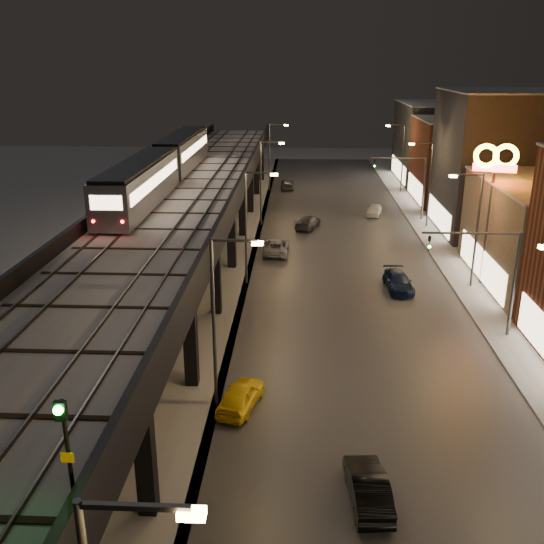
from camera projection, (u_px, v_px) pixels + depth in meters
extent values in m
cube|color=#46474D|center=(346.00, 268.00, 51.87)|extent=(17.00, 120.00, 0.06)
cube|color=#9FA1A8|center=(464.00, 270.00, 51.41)|extent=(4.00, 120.00, 0.14)
cube|color=#9FA1A8|center=(190.00, 266.00, 52.46)|extent=(11.00, 120.00, 0.06)
cube|color=black|center=(180.00, 209.00, 47.72)|extent=(9.00, 100.00, 1.00)
cube|color=black|center=(145.00, 455.00, 23.16)|extent=(0.70, 0.70, 5.30)
cube|color=black|center=(42.00, 396.00, 22.50)|extent=(8.00, 0.60, 0.50)
cube|color=black|center=(56.00, 338.00, 32.91)|extent=(0.70, 0.70, 5.30)
cube|color=black|center=(191.00, 341.00, 32.59)|extent=(0.70, 0.70, 5.30)
cube|color=black|center=(119.00, 296.00, 31.92)|extent=(8.00, 0.60, 0.50)
cube|color=black|center=(111.00, 276.00, 42.34)|extent=(0.70, 0.70, 5.30)
cube|color=black|center=(216.00, 278.00, 42.01)|extent=(0.70, 0.70, 5.30)
cube|color=black|center=(161.00, 242.00, 41.34)|extent=(8.00, 0.60, 0.50)
cube|color=black|center=(145.00, 236.00, 51.76)|extent=(0.70, 0.70, 5.30)
cube|color=black|center=(231.00, 238.00, 51.43)|extent=(0.70, 0.70, 5.30)
cube|color=black|center=(187.00, 208.00, 50.76)|extent=(8.00, 0.60, 0.50)
cube|color=black|center=(170.00, 209.00, 61.18)|extent=(0.70, 0.70, 5.30)
cube|color=black|center=(242.00, 210.00, 60.85)|extent=(0.70, 0.70, 5.30)
cube|color=black|center=(205.00, 185.00, 60.19)|extent=(8.00, 0.60, 0.50)
cube|color=black|center=(187.00, 189.00, 70.60)|extent=(0.70, 0.70, 5.30)
cube|color=black|center=(250.00, 190.00, 70.28)|extent=(0.70, 0.70, 5.30)
cube|color=black|center=(218.00, 168.00, 69.61)|extent=(8.00, 0.60, 0.50)
cube|color=black|center=(201.00, 174.00, 80.03)|extent=(0.70, 0.70, 5.30)
cube|color=black|center=(257.00, 174.00, 79.70)|extent=(0.70, 0.70, 5.30)
cube|color=black|center=(228.00, 155.00, 79.03)|extent=(8.00, 0.60, 0.50)
cube|color=black|center=(211.00, 162.00, 89.45)|extent=(0.70, 0.70, 5.30)
cube|color=black|center=(261.00, 162.00, 89.12)|extent=(0.70, 0.70, 5.30)
cube|color=black|center=(236.00, 145.00, 88.45)|extent=(8.00, 0.60, 0.50)
cube|color=#B2B7C1|center=(179.00, 202.00, 47.53)|extent=(8.40, 100.00, 0.16)
cube|color=#332D28|center=(139.00, 200.00, 47.62)|extent=(0.08, 98.00, 0.16)
cube|color=#332D28|center=(157.00, 200.00, 47.56)|extent=(0.08, 98.00, 0.16)
cube|color=#332D28|center=(195.00, 200.00, 47.42)|extent=(0.08, 98.00, 0.16)
cube|color=#332D28|center=(214.00, 200.00, 47.36)|extent=(0.08, 98.00, 0.16)
cube|color=black|center=(132.00, 255.00, 34.30)|extent=(7.80, 0.24, 0.06)
cube|color=black|center=(184.00, 195.00, 49.38)|extent=(7.80, 0.24, 0.06)
cube|color=black|center=(212.00, 163.00, 64.45)|extent=(7.80, 0.24, 0.06)
cube|color=black|center=(229.00, 144.00, 79.53)|extent=(7.80, 0.24, 0.06)
cube|color=black|center=(234.00, 197.00, 47.18)|extent=(0.30, 100.00, 1.10)
cube|color=black|center=(124.00, 195.00, 47.57)|extent=(0.30, 100.00, 1.10)
cube|color=#FFE6B8|center=(481.00, 264.00, 48.06)|extent=(0.10, 12.00, 2.40)
cube|color=#2B2A31|center=(504.00, 164.00, 61.07)|extent=(12.00, 13.00, 14.00)
cube|color=#FFE6B8|center=(438.00, 215.00, 63.13)|extent=(0.10, 10.40, 2.40)
cube|color=#B2B7C1|center=(513.00, 91.00, 58.72)|extent=(12.20, 13.20, 0.16)
cube|color=brown|center=(466.00, 162.00, 74.93)|extent=(12.00, 12.00, 10.00)
cube|color=#FFE6B8|center=(415.00, 188.00, 76.32)|extent=(0.10, 9.60, 2.40)
cube|color=#B2B7C1|center=(471.00, 119.00, 73.24)|extent=(12.20, 12.20, 0.16)
cube|color=#2D2D2E|center=(442.00, 143.00, 87.95)|extent=(12.00, 16.00, 11.00)
cube|color=#FFE6B8|center=(398.00, 169.00, 89.51)|extent=(0.10, 12.80, 2.40)
cube|color=#B2B7C1|center=(446.00, 103.00, 86.10)|extent=(12.20, 16.20, 0.16)
cube|color=#38383A|center=(134.00, 507.00, 11.55)|extent=(2.20, 0.12, 0.12)
cube|color=#FFC65B|center=(192.00, 514.00, 11.54)|extent=(0.55, 0.28, 0.18)
cylinder|color=#38383A|center=(214.00, 325.00, 30.02)|extent=(0.18, 0.18, 9.00)
cube|color=#38383A|center=(234.00, 240.00, 28.51)|extent=(2.20, 0.12, 0.12)
cube|color=#FFC65B|center=(257.00, 243.00, 28.50)|extent=(0.55, 0.28, 0.18)
cylinder|color=#38383A|center=(246.00, 229.00, 46.98)|extent=(0.18, 0.18, 9.00)
cube|color=#38383A|center=(259.00, 173.00, 45.47)|extent=(2.20, 0.12, 0.12)
cube|color=#FFC65B|center=(274.00, 175.00, 45.46)|extent=(0.55, 0.28, 0.18)
cylinder|color=#38383A|center=(477.00, 232.00, 46.19)|extent=(0.18, 0.18, 9.00)
cube|color=#38383A|center=(468.00, 175.00, 44.78)|extent=(2.20, 0.12, 0.12)
cube|color=#FFC65B|center=(453.00, 176.00, 44.87)|extent=(0.55, 0.28, 0.18)
cylinder|color=#38383A|center=(261.00, 184.00, 63.94)|extent=(0.18, 0.18, 9.00)
cube|color=#38383A|center=(271.00, 142.00, 62.43)|extent=(2.20, 0.12, 0.12)
cube|color=#FFC65B|center=(282.00, 143.00, 62.42)|extent=(0.55, 0.28, 0.18)
cylinder|color=#38383A|center=(430.00, 186.00, 63.15)|extent=(0.18, 0.18, 9.00)
cube|color=#38383A|center=(423.00, 143.00, 61.74)|extent=(2.20, 0.12, 0.12)
cube|color=#FFC65B|center=(412.00, 144.00, 61.83)|extent=(0.55, 0.28, 0.18)
cylinder|color=#38383A|center=(269.00, 158.00, 80.90)|extent=(0.18, 0.18, 9.00)
cube|color=#38383A|center=(278.00, 124.00, 79.39)|extent=(2.20, 0.12, 0.12)
cube|color=#FFC65B|center=(286.00, 125.00, 79.38)|extent=(0.55, 0.28, 0.18)
cylinder|color=#38383A|center=(403.00, 159.00, 80.11)|extent=(0.18, 0.18, 9.00)
cube|color=#38383A|center=(397.00, 125.00, 78.70)|extent=(2.20, 0.12, 0.12)
cube|color=#FFC65B|center=(388.00, 126.00, 78.79)|extent=(0.55, 0.28, 0.18)
cylinder|color=#38383A|center=(514.00, 286.00, 38.04)|extent=(0.20, 0.20, 7.00)
cube|color=#38383A|center=(471.00, 233.00, 37.05)|extent=(6.00, 0.12, 0.12)
imported|color=black|center=(429.00, 241.00, 37.33)|extent=(0.20, 0.16, 1.00)
sphere|color=#0CFF26|center=(430.00, 245.00, 37.27)|extent=(0.18, 0.18, 0.18)
cylinder|color=#38383A|center=(424.00, 189.00, 66.31)|extent=(0.20, 0.20, 7.00)
cube|color=#38383A|center=(398.00, 158.00, 65.32)|extent=(6.00, 0.12, 0.12)
imported|color=black|center=(375.00, 162.00, 65.59)|extent=(0.20, 0.16, 1.00)
sphere|color=#0CFF26|center=(375.00, 165.00, 65.53)|extent=(0.18, 0.18, 0.18)
cube|color=gray|center=(140.00, 185.00, 45.08)|extent=(2.66, 16.08, 3.03)
cube|color=black|center=(138.00, 163.00, 44.54)|extent=(2.39, 15.62, 0.23)
cube|color=beige|center=(121.00, 179.00, 45.01)|extent=(0.05, 14.70, 0.83)
cube|color=beige|center=(157.00, 179.00, 44.89)|extent=(0.05, 14.70, 0.83)
cube|color=gray|center=(183.00, 151.00, 61.35)|extent=(2.66, 16.08, 3.03)
cube|color=black|center=(182.00, 135.00, 60.81)|extent=(2.39, 15.62, 0.23)
cube|color=beige|center=(169.00, 147.00, 61.27)|extent=(0.05, 14.70, 0.83)
cube|color=beige|center=(196.00, 147.00, 61.15)|extent=(0.05, 14.70, 0.83)
cube|color=beige|center=(106.00, 203.00, 37.35)|extent=(2.02, 0.05, 0.92)
sphere|color=#FF0C0C|center=(93.00, 222.00, 37.76)|extent=(0.18, 0.18, 0.18)
sphere|color=#FF0C0C|center=(122.00, 222.00, 37.68)|extent=(0.18, 0.18, 0.18)
cylinder|color=black|center=(68.00, 449.00, 14.77)|extent=(0.11, 0.11, 2.74)
cube|color=black|center=(61.00, 411.00, 14.28)|extent=(0.29, 0.16, 0.50)
sphere|color=#0CFF26|center=(58.00, 410.00, 14.13)|extent=(0.24, 0.24, 0.24)
cube|color=#E9C200|center=(67.00, 457.00, 14.73)|extent=(0.32, 0.04, 0.27)
imported|color=yellow|center=(241.00, 397.00, 30.94)|extent=(2.52, 4.25, 1.36)
imported|color=black|center=(368.00, 488.00, 24.32)|extent=(1.79, 4.29, 1.38)
imported|color=#9EA2AA|center=(276.00, 247.00, 55.60)|extent=(2.29, 4.79, 1.32)
imported|color=#43454A|center=(308.00, 222.00, 63.97)|extent=(3.06, 4.92, 1.33)
imported|color=#575B61|center=(287.00, 184.00, 83.41)|extent=(1.82, 4.28, 1.44)
imported|color=#0F1F46|center=(398.00, 282.00, 46.83)|extent=(2.14, 4.65, 1.32)
imported|color=white|center=(374.00, 210.00, 69.20)|extent=(2.36, 4.04, 1.29)
cylinder|color=#38383A|center=(487.00, 230.00, 46.87)|extent=(0.24, 0.24, 8.94)
cube|color=#FF0C0C|center=(495.00, 168.00, 45.28)|extent=(3.13, 0.25, 0.56)
torus|color=#FAA509|center=(486.00, 156.00, 45.01)|extent=(1.83, 0.91, 1.81)
torus|color=#FAA509|center=(506.00, 156.00, 44.95)|extent=(1.83, 0.91, 1.81)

